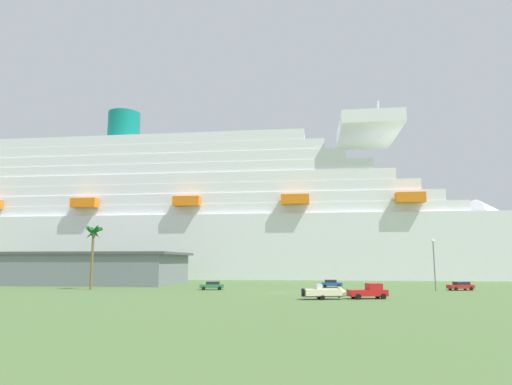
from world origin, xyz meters
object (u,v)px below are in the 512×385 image
at_px(pickup_truck, 369,291).
at_px(palm_tree, 93,237).
at_px(parked_car_blue_suv, 331,283).
at_px(cruise_ship, 190,220).
at_px(small_boat_on_trailer, 327,292).
at_px(street_lamp, 434,258).
at_px(parked_car_green_wagon, 212,285).
at_px(parked_car_red_hatchback, 461,286).

relative_size(pickup_truck, palm_tree, 0.48).
xyz_separation_m(palm_tree, parked_car_blue_suv, (46.85, 8.16, -9.17)).
bearing_deg(cruise_ship, small_boat_on_trailer, -68.17).
bearing_deg(small_boat_on_trailer, cruise_ship, 111.83).
distance_m(street_lamp, parked_car_green_wagon, 41.49).
xyz_separation_m(street_lamp, parked_car_red_hatchback, (5.37, 2.01, -5.11)).
distance_m(pickup_truck, small_boat_on_trailer, 6.34).
bearing_deg(parked_car_blue_suv, palm_tree, -170.12).
distance_m(cruise_ship, small_boat_on_trailer, 91.98).
bearing_deg(parked_car_blue_suv, parked_car_red_hatchback, -21.05).
distance_m(pickup_truck, palm_tree, 53.09).
relative_size(pickup_truck, street_lamp, 0.63).
bearing_deg(cruise_ship, pickup_truck, -64.29).
relative_size(parked_car_green_wagon, parked_car_blue_suv, 1.07).
relative_size(cruise_ship, parked_car_blue_suv, 50.16).
distance_m(palm_tree, street_lamp, 64.40).
relative_size(pickup_truck, parked_car_green_wagon, 1.24).
bearing_deg(pickup_truck, parked_car_blue_suv, 92.83).
xyz_separation_m(palm_tree, street_lamp, (64.22, -2.61, -4.05)).
bearing_deg(palm_tree, cruise_ship, 82.27).
bearing_deg(street_lamp, palm_tree, 177.67).
bearing_deg(parked_car_green_wagon, small_boat_on_trailer, -48.49).
bearing_deg(street_lamp, pickup_truck, -132.14).
relative_size(palm_tree, parked_car_green_wagon, 2.59).
bearing_deg(pickup_truck, parked_car_green_wagon, 141.17).
bearing_deg(small_boat_on_trailer, pickup_truck, 10.14).
bearing_deg(parked_car_red_hatchback, small_boat_on_trailer, -143.01).
xyz_separation_m(cruise_ship, street_lamp, (55.75, -64.99, -12.89)).
bearing_deg(cruise_ship, parked_car_blue_suv, -54.71).
bearing_deg(street_lamp, parked_car_blue_suv, 148.20).
xyz_separation_m(parked_car_green_wagon, parked_car_red_hatchback, (46.47, -0.57, 0.00)).
distance_m(cruise_ship, palm_tree, 63.57).
height_order(cruise_ship, parked_car_green_wagon, cruise_ship).
distance_m(cruise_ship, pickup_truck, 93.43).
relative_size(cruise_ship, parked_car_green_wagon, 46.85).
bearing_deg(parked_car_blue_suv, street_lamp, -31.80).
height_order(cruise_ship, palm_tree, cruise_ship).
bearing_deg(street_lamp, parked_car_red_hatchback, 20.56).
relative_size(small_boat_on_trailer, palm_tree, 0.60).
relative_size(street_lamp, parked_car_red_hatchback, 1.89).
height_order(pickup_truck, parked_car_blue_suv, pickup_truck).
distance_m(small_boat_on_trailer, parked_car_blue_suv, 29.92).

